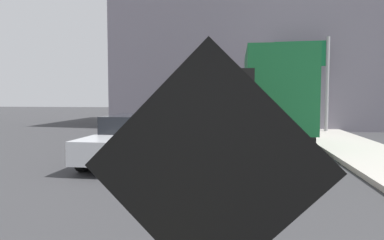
% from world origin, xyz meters
% --- Properties ---
extents(lane_center_stripe, '(0.14, 36.00, 0.01)m').
position_xyz_m(lane_center_stripe, '(0.00, 6.00, 0.00)').
color(lane_center_stripe, yellow).
rests_on(lane_center_stripe, ground).
extents(roadwork_sign, '(1.63, 0.09, 2.33)m').
position_xyz_m(roadwork_sign, '(0.69, 3.02, 1.47)').
color(roadwork_sign, '#593819').
rests_on(roadwork_sign, ground).
extents(arrow_board_trailer, '(1.60, 1.90, 2.70)m').
position_xyz_m(arrow_board_trailer, '(0.46, 10.40, 0.48)').
color(arrow_board_trailer, orange).
rests_on(arrow_board_trailer, ground).
extents(box_truck, '(2.43, 6.95, 3.60)m').
position_xyz_m(box_truck, '(2.18, 15.26, 1.91)').
color(box_truck, black).
rests_on(box_truck, ground).
extents(pickup_car, '(2.17, 4.91, 1.38)m').
position_xyz_m(pickup_car, '(-2.19, 11.25, 0.70)').
color(pickup_car, silver).
rests_on(pickup_car, ground).
extents(highway_guide_sign, '(2.79, 0.29, 5.00)m').
position_xyz_m(highway_guide_sign, '(4.55, 20.22, 3.42)').
color(highway_guide_sign, gray).
rests_on(highway_guide_sign, ground).
extents(far_building_block, '(19.49, 9.97, 8.15)m').
position_xyz_m(far_building_block, '(2.90, 26.22, 4.07)').
color(far_building_block, slate).
rests_on(far_building_block, ground).
extents(traffic_cone_mid_lane, '(0.36, 0.36, 0.71)m').
position_xyz_m(traffic_cone_mid_lane, '(0.30, 7.35, 0.35)').
color(traffic_cone_mid_lane, black).
rests_on(traffic_cone_mid_lane, ground).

